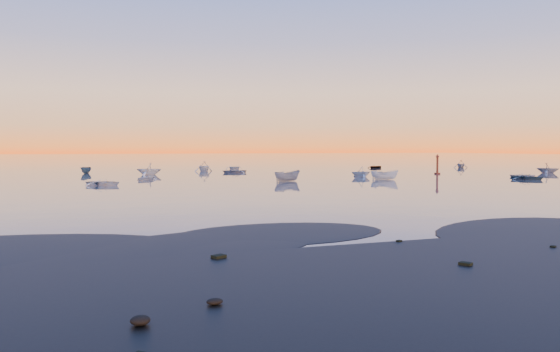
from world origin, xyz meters
name	(u,v)px	position (x,y,z in m)	size (l,w,h in m)	color
ground	(158,167)	(0.00, 100.00, 0.00)	(600.00, 600.00, 0.00)	#675D56
mud_lobes	(431,232)	(0.00, -1.00, 0.01)	(140.00, 6.00, 0.07)	black
moored_fleet	(203,178)	(0.00, 53.00, 0.00)	(124.00, 58.00, 1.20)	silver
boat_near_left	(104,185)	(-14.02, 40.80, 0.00)	(4.08, 1.70, 1.02)	silver
boat_near_center	(287,181)	(8.27, 40.77, 0.00)	(3.96, 1.68, 1.37)	gray
channel_marker	(437,166)	(38.07, 50.33, 1.34)	(0.95, 0.95, 3.40)	#4D1C10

